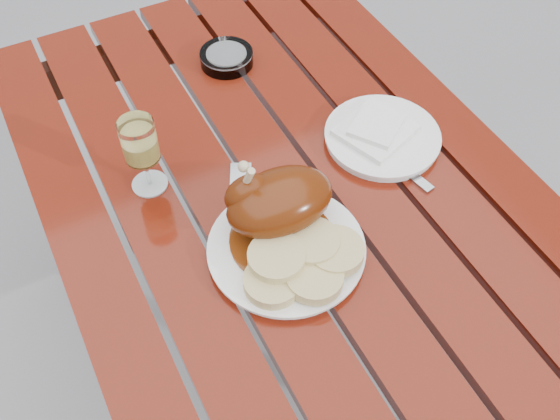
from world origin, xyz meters
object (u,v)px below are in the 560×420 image
object	(u,v)px
dinner_plate	(286,250)
wine_glass	(143,156)
table	(283,290)
ashtray	(227,58)
side_plate	(382,137)

from	to	relation	value
dinner_plate	wine_glass	xyz separation A→B (m)	(-0.14, 0.24, 0.07)
table	ashtray	world-z (taller)	ashtray
table	wine_glass	world-z (taller)	wine_glass
dinner_plate	table	bearing A→B (deg)	63.66
table	wine_glass	distance (m)	0.50
table	side_plate	bearing A→B (deg)	0.06
table	wine_glass	bearing A→B (deg)	155.43
dinner_plate	side_plate	world-z (taller)	same
dinner_plate	wine_glass	world-z (taller)	wine_glass
ashtray	side_plate	bearing A→B (deg)	-64.36
table	side_plate	size ratio (longest dim) A/B	5.65
wine_glass	table	bearing A→B (deg)	-24.57
dinner_plate	side_plate	bearing A→B (deg)	26.97
table	side_plate	xyz separation A→B (m)	(0.20, 0.00, 0.38)
side_plate	ashtray	distance (m)	0.37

